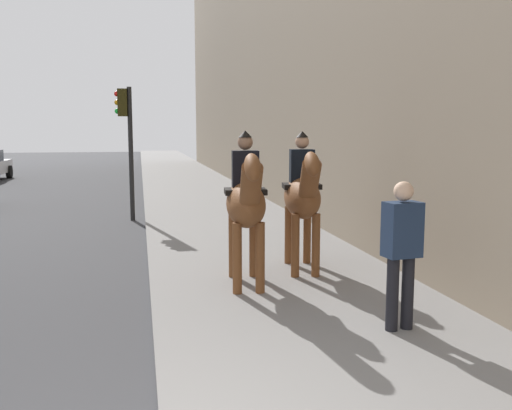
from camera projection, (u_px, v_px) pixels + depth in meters
mounted_horse_near at (246, 202)px, 8.05m from camera, size 2.15×0.70×2.26m
mounted_horse_far at (303, 195)px, 8.93m from camera, size 2.15×0.77×2.25m
pedestrian_greeting at (402, 246)px, 6.29m from camera, size 0.31×0.43×1.70m
traffic_light_near_curb at (127, 131)px, 14.55m from camera, size 0.20×0.44×3.48m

